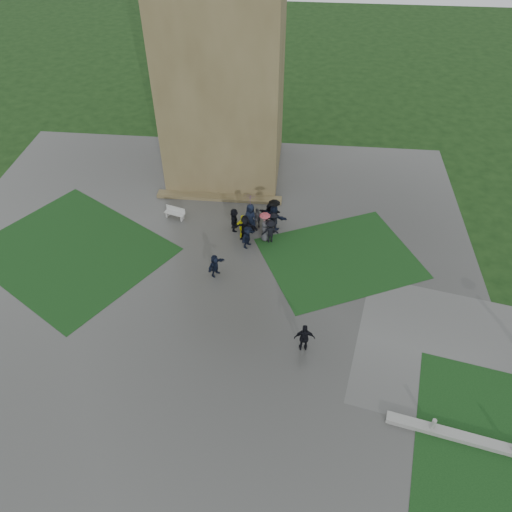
# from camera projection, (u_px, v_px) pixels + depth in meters

# --- Properties ---
(ground) EXTENTS (120.00, 120.00, 0.00)m
(ground) POSITION_uv_depth(u_px,v_px,m) (191.00, 308.00, 28.16)
(ground) COLOR black
(plaza) EXTENTS (34.00, 34.00, 0.02)m
(plaza) POSITION_uv_depth(u_px,v_px,m) (198.00, 283.00, 29.63)
(plaza) COLOR #393936
(plaza) RESTS_ON ground
(lawn_inset_left) EXTENTS (14.10, 13.46, 0.01)m
(lawn_inset_left) POSITION_uv_depth(u_px,v_px,m) (72.00, 251.00, 31.71)
(lawn_inset_left) COLOR black
(lawn_inset_left) RESTS_ON plaza
(lawn_inset_right) EXTENTS (11.12, 10.15, 0.01)m
(lawn_inset_right) POSITION_uv_depth(u_px,v_px,m) (340.00, 258.00, 31.23)
(lawn_inset_right) COLOR black
(lawn_inset_right) RESTS_ON plaza
(tower) EXTENTS (8.00, 8.00, 18.00)m
(tower) POSITION_uv_depth(u_px,v_px,m) (223.00, 50.00, 33.19)
(tower) COLOR brown
(tower) RESTS_ON ground
(tower_plinth) EXTENTS (9.00, 0.80, 0.22)m
(tower_plinth) POSITION_uv_depth(u_px,v_px,m) (219.00, 197.00, 35.90)
(tower_plinth) COLOR brown
(tower_plinth) RESTS_ON plaza
(bench) EXTENTS (1.49, 0.83, 0.82)m
(bench) POSITION_uv_depth(u_px,v_px,m) (175.00, 213.00, 34.02)
(bench) COLOR #AEAEA9
(bench) RESTS_ON plaza
(visitor_cluster) EXTENTS (3.88, 3.63, 2.63)m
(visitor_cluster) POSITION_uv_depth(u_px,v_px,m) (257.00, 221.00, 32.40)
(visitor_cluster) COLOR black
(visitor_cluster) RESTS_ON plaza
(pedestrian_mid) EXTENTS (1.15, 1.46, 1.51)m
(pedestrian_mid) POSITION_uv_depth(u_px,v_px,m) (215.00, 265.00, 29.64)
(pedestrian_mid) COLOR black
(pedestrian_mid) RESTS_ON plaza
(pedestrian_near) EXTENTS (1.11, 0.69, 1.81)m
(pedestrian_near) POSITION_uv_depth(u_px,v_px,m) (304.00, 338.00, 25.41)
(pedestrian_near) COLOR black
(pedestrian_near) RESTS_ON plaza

